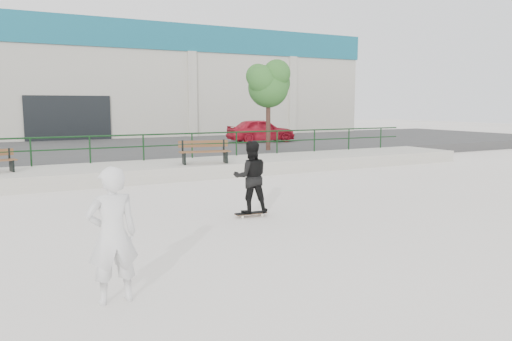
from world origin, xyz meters
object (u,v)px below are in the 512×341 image
bench_right (205,152)px  skateboard (251,213)px  tree (269,83)px  seated_skater (112,235)px  standing_skater (251,177)px  red_car (261,130)px

bench_right → skateboard: bench_right is taller
tree → seated_skater: (-10.29, -14.06, -2.74)m
seated_skater → skateboard: bearing=-138.0°
standing_skater → seated_skater: 5.52m
standing_skater → seated_skater: size_ratio=0.92×
bench_right → tree: (4.75, 3.63, 2.75)m
bench_right → standing_skater: 6.82m
seated_skater → standing_skater: bearing=-138.0°
tree → seated_skater: size_ratio=2.27×
bench_right → red_car: size_ratio=0.49×
seated_skater → tree: bearing=-127.3°
red_car → skateboard: size_ratio=5.01×
standing_skater → bench_right: bearing=-85.6°
red_car → standing_skater: size_ratio=2.30×
bench_right → red_car: red_car is taller
red_car → skateboard: bearing=155.0°
red_car → bench_right: bearing=144.8°
red_car → seated_skater: bearing=150.8°
red_car → skateboard: 17.27m
standing_skater → tree: bearing=-104.1°
bench_right → tree: tree is taller
skateboard → standing_skater: 0.88m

